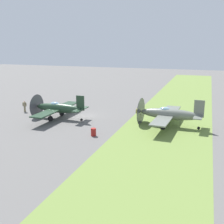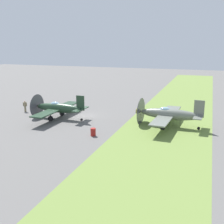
{
  "view_description": "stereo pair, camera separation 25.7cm",
  "coord_description": "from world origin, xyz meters",
  "px_view_note": "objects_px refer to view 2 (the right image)",
  "views": [
    {
      "loc": [
        -36.29,
        -16.88,
        10.52
      ],
      "look_at": [
        -1.54,
        -5.04,
        1.44
      ],
      "focal_mm": 45.29,
      "sensor_mm": 36.0,
      "label": 1
    },
    {
      "loc": [
        -36.21,
        -17.12,
        10.52
      ],
      "look_at": [
        -1.54,
        -5.04,
        1.44
      ],
      "focal_mm": 45.29,
      "sensor_mm": 36.0,
      "label": 2
    }
  ],
  "objects_px": {
    "ground_crew_chief": "(25,106)",
    "fuel_drum": "(93,132)",
    "airplane_lead": "(58,108)",
    "airplane_wingman": "(169,114)"
  },
  "relations": [
    {
      "from": "ground_crew_chief",
      "to": "airplane_wingman",
      "type": "bearing_deg",
      "value": 161.84
    },
    {
      "from": "airplane_lead",
      "to": "fuel_drum",
      "type": "distance_m",
      "value": 9.38
    },
    {
      "from": "ground_crew_chief",
      "to": "fuel_drum",
      "type": "relative_size",
      "value": 1.92
    },
    {
      "from": "ground_crew_chief",
      "to": "fuel_drum",
      "type": "distance_m",
      "value": 16.3
    },
    {
      "from": "airplane_wingman",
      "to": "ground_crew_chief",
      "type": "relative_size",
      "value": 6.28
    },
    {
      "from": "ground_crew_chief",
      "to": "fuel_drum",
      "type": "height_order",
      "value": "ground_crew_chief"
    },
    {
      "from": "airplane_lead",
      "to": "ground_crew_chief",
      "type": "height_order",
      "value": "airplane_lead"
    },
    {
      "from": "airplane_wingman",
      "to": "fuel_drum",
      "type": "height_order",
      "value": "airplane_wingman"
    },
    {
      "from": "airplane_lead",
      "to": "ground_crew_chief",
      "type": "distance_m",
      "value": 7.26
    },
    {
      "from": "airplane_lead",
      "to": "ground_crew_chief",
      "type": "xyz_separation_m",
      "value": [
        1.91,
        6.97,
        -0.63
      ]
    }
  ]
}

